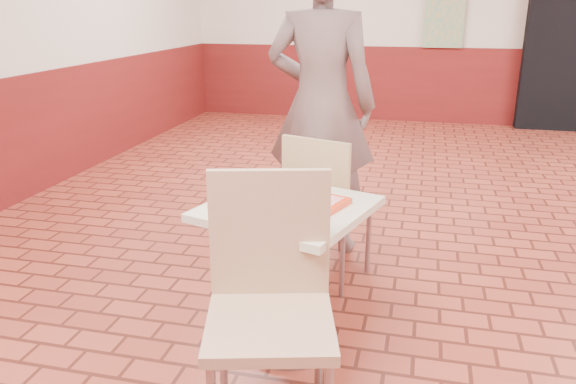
% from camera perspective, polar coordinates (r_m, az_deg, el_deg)
% --- Properties ---
extents(wainscot_band, '(8.00, 10.00, 1.00)m').
position_cam_1_polar(wainscot_band, '(3.20, 27.06, -2.69)').
color(wainscot_band, '#5C1311').
rests_on(wainscot_band, ground).
extents(promo_poster, '(0.50, 0.03, 1.20)m').
position_cam_1_polar(promo_poster, '(7.86, 15.77, 18.30)').
color(promo_poster, gray).
rests_on(promo_poster, wainscot_band).
extents(main_table, '(0.66, 0.66, 0.70)m').
position_cam_1_polar(main_table, '(2.58, 0.00, -6.09)').
color(main_table, beige).
rests_on(main_table, ground).
extents(chair_main_front, '(0.55, 0.55, 0.98)m').
position_cam_1_polar(chair_main_front, '(2.09, -1.85, -10.18)').
color(chair_main_front, tan).
rests_on(chair_main_front, ground).
extents(chair_main_back, '(0.51, 0.51, 0.88)m').
position_cam_1_polar(chair_main_back, '(3.16, 3.68, -1.08)').
color(chair_main_back, tan).
rests_on(chair_main_back, ground).
extents(customer, '(0.71, 0.48, 1.90)m').
position_cam_1_polar(customer, '(3.55, 3.37, 8.82)').
color(customer, '#695451').
rests_on(customer, ground).
extents(serving_tray, '(0.46, 0.36, 0.03)m').
position_cam_1_polar(serving_tray, '(2.49, -0.00, -1.01)').
color(serving_tray, red).
rests_on(serving_tray, main_table).
extents(ring_donut, '(0.12, 0.12, 0.04)m').
position_cam_1_polar(ring_donut, '(2.60, -2.06, 0.56)').
color(ring_donut, '#DCAF50').
rests_on(ring_donut, serving_tray).
extents(long_john_donut, '(0.14, 0.08, 0.04)m').
position_cam_1_polar(long_john_donut, '(2.43, 1.97, -0.69)').
color(long_john_donut, '#D2783D').
rests_on(long_john_donut, serving_tray).
extents(paper_cup, '(0.07, 0.07, 0.09)m').
position_cam_1_polar(paper_cup, '(2.57, 2.43, 0.98)').
color(paper_cup, white).
rests_on(paper_cup, serving_tray).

